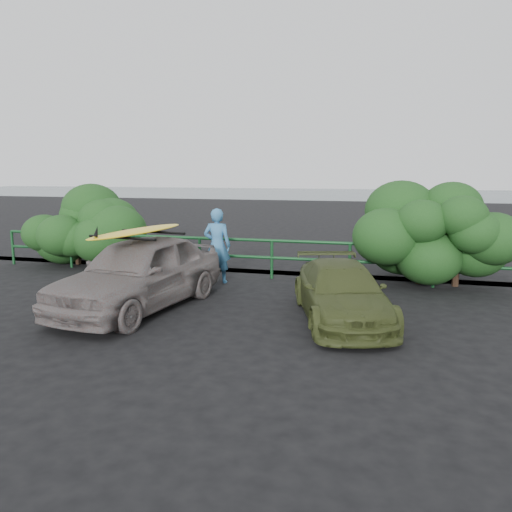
% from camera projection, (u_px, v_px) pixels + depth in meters
% --- Properties ---
extents(ground, '(80.00, 80.00, 0.00)m').
position_uv_depth(ground, '(149.00, 335.00, 8.55)').
color(ground, black).
extents(ocean, '(200.00, 200.00, 0.00)m').
position_uv_depth(ocean, '(358.00, 192.00, 65.74)').
color(ocean, '#546367').
rests_on(ocean, ground).
extents(guardrail, '(14.00, 0.08, 1.04)m').
position_uv_depth(guardrail, '(235.00, 257.00, 13.23)').
color(guardrail, '#13441F').
rests_on(guardrail, ground).
extents(shrub_left, '(3.20, 2.40, 2.11)m').
position_uv_depth(shrub_left, '(84.00, 230.00, 14.72)').
color(shrub_left, '#1E481A').
rests_on(shrub_left, ground).
extents(shrub_right, '(3.20, 2.40, 2.30)m').
position_uv_depth(shrub_right, '(434.00, 238.00, 12.34)').
color(shrub_right, '#1E481A').
rests_on(shrub_right, ground).
extents(sedan, '(2.39, 4.60, 1.50)m').
position_uv_depth(sedan, '(140.00, 272.00, 10.12)').
color(sedan, slate).
rests_on(sedan, ground).
extents(olive_vehicle, '(2.48, 3.94, 1.06)m').
position_uv_depth(olive_vehicle, '(341.00, 292.00, 9.36)').
color(olive_vehicle, '#3C461F').
rests_on(olive_vehicle, ground).
extents(man, '(0.72, 0.51, 1.87)m').
position_uv_depth(man, '(217.00, 246.00, 12.47)').
color(man, teal).
rests_on(man, ground).
extents(roof_rack, '(1.69, 1.30, 0.05)m').
position_uv_depth(roof_rack, '(138.00, 235.00, 9.99)').
color(roof_rack, black).
rests_on(roof_rack, sedan).
extents(surfboard, '(1.03, 2.99, 0.09)m').
position_uv_depth(surfboard, '(138.00, 231.00, 9.97)').
color(surfboard, yellow).
rests_on(surfboard, roof_rack).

